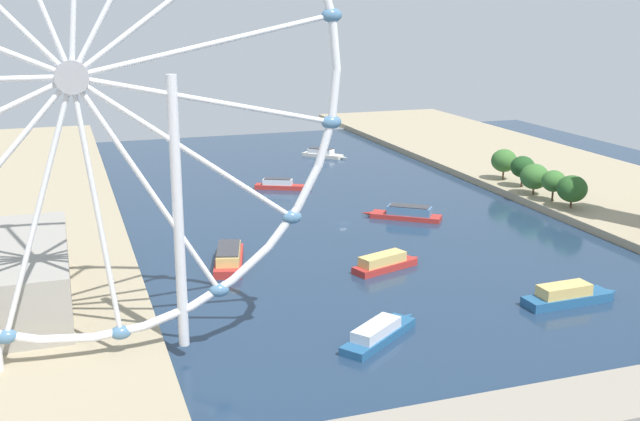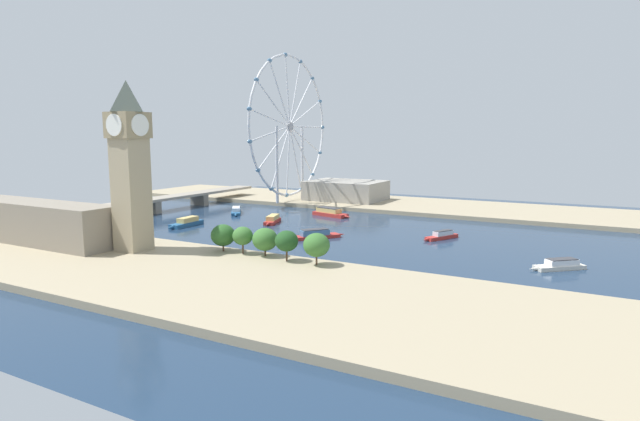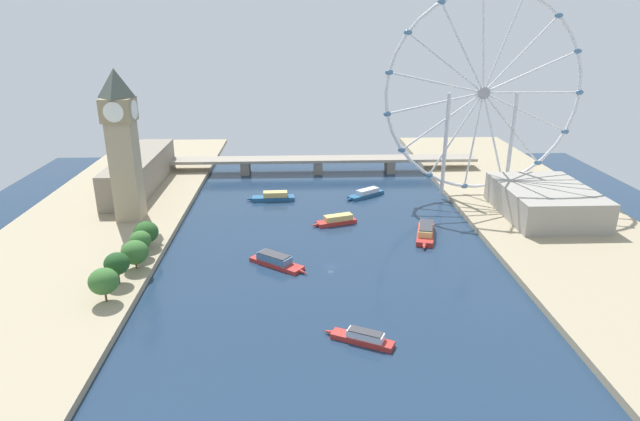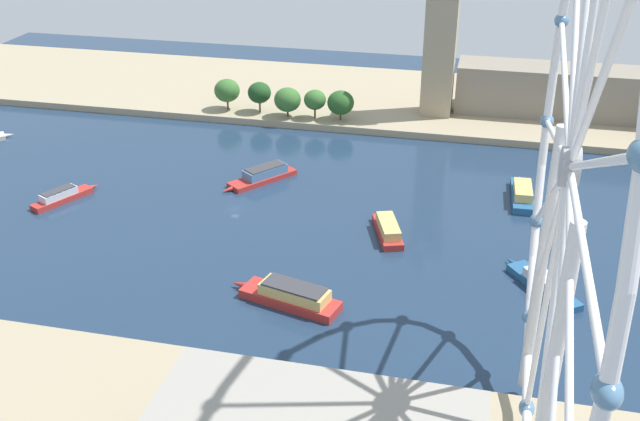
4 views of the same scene
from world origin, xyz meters
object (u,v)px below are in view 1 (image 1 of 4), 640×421
Objects in this scene: tour_boat_1 at (568,296)px; tour_boat_5 at (280,185)px; tour_boat_2 at (229,257)px; tour_boat_3 at (407,213)px; tour_boat_4 at (322,153)px; tour_boat_6 at (379,333)px; tour_boat_0 at (385,263)px; ferris_wheel at (72,81)px.

tour_boat_1 is 159.44m from tour_boat_5.
tour_boat_2 is 1.20× the size of tour_boat_3.
tour_boat_4 is 232.51m from tour_boat_6.
tour_boat_1 is 1.09× the size of tour_boat_3.
tour_boat_0 reaches higher than tour_boat_6.
tour_boat_5 is at bearing 101.46° from tour_boat_1.
tour_boat_6 is (-22.48, 67.04, -0.67)m from tour_boat_2.
tour_boat_3 is at bearing 39.65° from tour_boat_0.
tour_boat_5 is 161.74m from tour_boat_6.
ferris_wheel is 260.59m from tour_boat_4.
ferris_wheel is 97.08m from tour_boat_2.
tour_boat_5 is (41.65, 63.53, -0.01)m from tour_boat_4.
tour_boat_2 reaches higher than tour_boat_4.
tour_boat_6 is at bearing -176.82° from tour_boat_1.
tour_boat_0 is 48.79m from tour_boat_2.
ferris_wheel is at bearing -93.36° from tour_boat_5.
tour_boat_6 is at bearing -71.29° from tour_boat_5.
tour_boat_2 is at bearing -69.86° from tour_boat_4.
ferris_wheel reaches higher than tour_boat_1.
tour_boat_5 reaches higher than tour_boat_4.
tour_boat_4 is at bearing 38.10° from tour_boat_6.
tour_boat_1 is 58.56m from tour_boat_6.
ferris_wheel is 5.40× the size of tour_boat_4.
tour_boat_2 is 1.23× the size of tour_boat_6.
tour_boat_0 is at bearing 128.93° from tour_boat_1.
tour_boat_3 is 1.03× the size of tour_boat_6.
tour_boat_3 is at bearing -53.20° from tour_boat_2.
tour_boat_1 reaches higher than tour_boat_0.
tour_boat_1 is 101.65m from tour_boat_2.
tour_boat_1 is 0.91× the size of tour_boat_2.
tour_boat_3 reaches higher than tour_boat_5.
tour_boat_0 is at bearing 28.65° from tour_boat_6.
tour_boat_6 is at bearing -146.71° from tour_boat_2.
ferris_wheel is 3.64× the size of tour_boat_2.
tour_boat_2 reaches higher than tour_boat_1.
tour_boat_1 reaches higher than tour_boat_5.
tour_boat_6 is at bearing -57.01° from tour_boat_4.
tour_boat_6 is (22.04, 47.09, -0.29)m from tour_boat_0.
tour_boat_0 reaches higher than tour_boat_4.
ferris_wheel is at bearing 177.53° from tour_boat_1.
tour_boat_2 reaches higher than tour_boat_6.
tour_boat_1 reaches higher than tour_boat_4.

